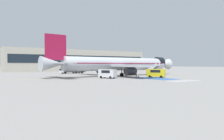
% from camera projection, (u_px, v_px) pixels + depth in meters
% --- Properties ---
extents(ground_plane, '(600.00, 600.00, 0.00)m').
position_uv_depth(ground_plane, '(124.00, 76.00, 69.82)').
color(ground_plane, gray).
extents(apron_leadline_yellow, '(81.68, 5.44, 0.01)m').
position_uv_depth(apron_leadline_yellow, '(120.00, 76.00, 68.62)').
color(apron_leadline_yellow, gold).
rests_on(apron_leadline_yellow, ground_plane).
extents(apron_stand_patch_blue, '(6.13, 11.81, 0.01)m').
position_uv_depth(apron_stand_patch_blue, '(155.00, 78.00, 55.51)').
color(apron_stand_patch_blue, '#2856A8').
rests_on(apron_stand_patch_blue, ground_plane).
extents(apron_walkway_bar_0, '(0.44, 3.60, 0.01)m').
position_uv_depth(apron_walkway_bar_0, '(171.00, 81.00, 45.48)').
color(apron_walkway_bar_0, silver).
rests_on(apron_walkway_bar_0, ground_plane).
extents(apron_walkway_bar_1, '(0.44, 3.60, 0.01)m').
position_uv_depth(apron_walkway_bar_1, '(175.00, 81.00, 46.13)').
color(apron_walkway_bar_1, silver).
rests_on(apron_walkway_bar_1, ground_plane).
extents(apron_walkway_bar_2, '(0.44, 3.60, 0.01)m').
position_uv_depth(apron_walkway_bar_2, '(179.00, 81.00, 46.78)').
color(apron_walkway_bar_2, silver).
rests_on(apron_walkway_bar_2, ground_plane).
extents(apron_walkway_bar_3, '(0.44, 3.60, 0.01)m').
position_uv_depth(apron_walkway_bar_3, '(183.00, 81.00, 47.43)').
color(apron_walkway_bar_3, silver).
rests_on(apron_walkway_bar_3, ground_plane).
extents(apron_walkway_bar_4, '(0.44, 3.60, 0.01)m').
position_uv_depth(apron_walkway_bar_4, '(187.00, 81.00, 48.09)').
color(apron_walkway_bar_4, silver).
rests_on(apron_walkway_bar_4, ground_plane).
extents(apron_walkway_bar_5, '(0.44, 3.60, 0.01)m').
position_uv_depth(apron_walkway_bar_5, '(190.00, 80.00, 48.74)').
color(apron_walkway_bar_5, silver).
rests_on(apron_walkway_bar_5, ground_plane).
extents(apron_walkway_bar_6, '(0.44, 3.60, 0.01)m').
position_uv_depth(apron_walkway_bar_6, '(193.00, 80.00, 49.39)').
color(apron_walkway_bar_6, silver).
rests_on(apron_walkway_bar_6, ground_plane).
extents(airliner, '(48.52, 33.33, 11.31)m').
position_uv_depth(airliner, '(118.00, 64.00, 68.16)').
color(airliner, '#B7BCC4').
rests_on(airliner, ground_plane).
extents(boarding_stairs_forward, '(2.50, 5.34, 4.00)m').
position_uv_depth(boarding_stairs_forward, '(153.00, 72.00, 71.12)').
color(boarding_stairs_forward, '#ADB2BA').
rests_on(boarding_stairs_forward, ground_plane).
extents(fuel_tanker, '(10.58, 3.27, 3.52)m').
position_uv_depth(fuel_tanker, '(73.00, 69.00, 87.28)').
color(fuel_tanker, '#38383D').
rests_on(fuel_tanker, ground_plane).
extents(service_van_0, '(4.33, 5.10, 2.32)m').
position_uv_depth(service_van_0, '(156.00, 73.00, 59.28)').
color(service_van_0, yellow).
rests_on(service_van_0, ground_plane).
extents(service_van_1, '(3.69, 4.91, 2.29)m').
position_uv_depth(service_van_1, '(107.00, 73.00, 56.10)').
color(service_van_1, silver).
rests_on(service_van_1, ground_plane).
extents(ground_crew_0, '(0.43, 0.49, 1.87)m').
position_uv_depth(ground_crew_0, '(147.00, 73.00, 67.36)').
color(ground_crew_0, '#191E38').
rests_on(ground_crew_0, ground_plane).
extents(ground_crew_1, '(0.23, 0.43, 1.77)m').
position_uv_depth(ground_crew_1, '(116.00, 74.00, 59.30)').
color(ground_crew_1, '#191E38').
rests_on(ground_crew_1, ground_plane).
extents(ground_crew_2, '(0.40, 0.49, 1.65)m').
position_uv_depth(ground_crew_2, '(126.00, 73.00, 64.73)').
color(ground_crew_2, black).
rests_on(ground_crew_2, ground_plane).
extents(ground_crew_3, '(0.36, 0.48, 1.87)m').
position_uv_depth(ground_crew_3, '(136.00, 73.00, 63.77)').
color(ground_crew_3, '#2D2D33').
rests_on(ground_crew_3, ground_plane).
extents(traffic_cone_0, '(0.43, 0.43, 0.48)m').
position_uv_depth(traffic_cone_0, '(138.00, 76.00, 61.26)').
color(traffic_cone_0, orange).
rests_on(traffic_cone_0, ground_plane).
extents(terminal_building, '(81.27, 12.10, 11.68)m').
position_uv_depth(terminal_building, '(81.00, 61.00, 124.24)').
color(terminal_building, '#B2AD9E').
rests_on(terminal_building, ground_plane).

